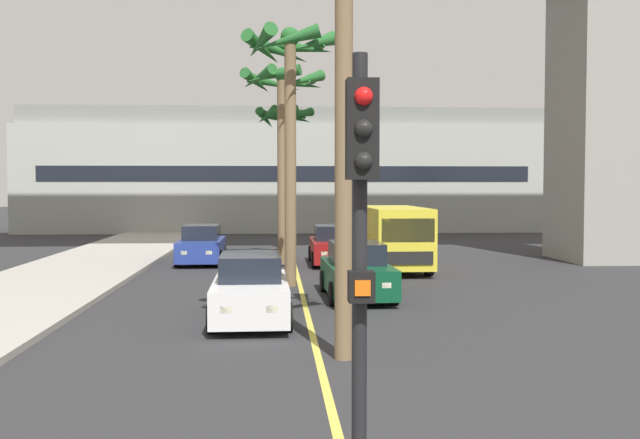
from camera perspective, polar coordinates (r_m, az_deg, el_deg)
name	(u,v)px	position (r m, az deg, el deg)	size (l,w,h in m)	color
lane_stripe_center	(300,286)	(22.98, -1.55, -5.24)	(0.14, 56.00, 0.01)	#DBCC4C
pier_building_backdrop	(286,172)	(51.61, -2.67, 3.73)	(35.52, 8.04, 8.32)	#ADB2A8
car_queue_front	(333,246)	(29.28, 1.00, -2.11)	(1.85, 4.11, 1.56)	maroon
car_queue_second	(201,246)	(29.97, -9.23, -2.03)	(1.86, 4.11, 1.56)	navy
car_queue_third	(251,291)	(17.16, -5.44, -5.54)	(1.89, 4.13, 1.56)	white
car_queue_fourth	(357,272)	(20.65, 2.90, -4.14)	(1.93, 4.15, 1.56)	#0C4728
delivery_van	(394,236)	(27.14, 5.80, -1.31)	(2.24, 5.29, 2.36)	yellow
traffic_light_median_near	(361,245)	(5.66, 3.19, -2.03)	(0.24, 0.37, 4.20)	black
palm_tree_near_median	(284,135)	(36.61, -2.83, 6.61)	(3.04, 3.07, 7.13)	brown
palm_tree_mid_median	(290,76)	(23.10, -2.32, 11.09)	(3.11, 3.10, 8.05)	brown
palm_tree_far_median	(282,107)	(29.44, -2.95, 8.78)	(3.48, 3.51, 7.85)	brown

